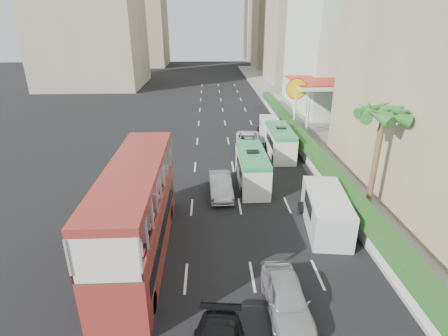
{
  "coord_description": "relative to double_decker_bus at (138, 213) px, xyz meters",
  "views": [
    {
      "loc": [
        -2.37,
        -15.44,
        11.31
      ],
      "look_at": [
        -1.5,
        4.0,
        3.2
      ],
      "focal_mm": 28.0,
      "sensor_mm": 36.0,
      "label": 1
    }
  ],
  "objects": [
    {
      "name": "hedge",
      "position": [
        12.2,
        14.0,
        -1.0
      ],
      "size": [
        1.1,
        44.0,
        0.7
      ],
      "primitive_type": "cube",
      "color": "#2D6626",
      "rests_on": "kerb_wall"
    },
    {
      "name": "ground_plane",
      "position": [
        6.0,
        0.0,
        -2.53
      ],
      "size": [
        200.0,
        200.0,
        0.0
      ],
      "primitive_type": "plane",
      "color": "black",
      "rests_on": "ground"
    },
    {
      "name": "shell_station",
      "position": [
        16.0,
        23.0,
        0.22
      ],
      "size": [
        6.5,
        8.0,
        5.5
      ],
      "primitive_type": "cube",
      "color": "silver",
      "rests_on": "ground"
    },
    {
      "name": "sidewalk",
      "position": [
        15.0,
        25.0,
        -2.44
      ],
      "size": [
        6.0,
        120.0,
        0.18
      ],
      "primitive_type": "cube",
      "color": "#99968C",
      "rests_on": "ground"
    },
    {
      "name": "palm_tree",
      "position": [
        13.8,
        4.0,
        0.85
      ],
      "size": [
        0.36,
        0.36,
        6.4
      ],
      "primitive_type": "cylinder",
      "color": "brown",
      "rests_on": "sidewalk"
    },
    {
      "name": "panel_van_near",
      "position": [
        10.43,
        2.23,
        -1.46
      ],
      "size": [
        2.79,
        5.57,
        2.14
      ],
      "primitive_type": "cube",
      "rotation": [
        0.0,
        0.0,
        -0.12
      ],
      "color": "silver",
      "rests_on": "ground"
    },
    {
      "name": "van_asset",
      "position": [
        7.4,
        16.83,
        -2.53
      ],
      "size": [
        2.81,
        5.27,
        1.41
      ],
      "primitive_type": "imported",
      "rotation": [
        0.0,
        0.0,
        -0.09
      ],
      "color": "silver",
      "rests_on": "ground"
    },
    {
      "name": "car_silver_lane_a",
      "position": [
        4.38,
        6.79,
        -2.53
      ],
      "size": [
        1.69,
        4.38,
        1.42
      ],
      "primitive_type": "imported",
      "rotation": [
        0.0,
        0.0,
        0.04
      ],
      "color": "#B2B5BA",
      "rests_on": "ground"
    },
    {
      "name": "kerb_wall",
      "position": [
        12.2,
        14.0,
        -1.85
      ],
      "size": [
        0.3,
        44.0,
        1.0
      ],
      "primitive_type": "cube",
      "color": "silver",
      "rests_on": "sidewalk"
    },
    {
      "name": "car_silver_lane_b",
      "position": [
        6.75,
        -4.24,
        -2.53
      ],
      "size": [
        1.8,
        4.26,
        1.44
      ],
      "primitive_type": "imported",
      "rotation": [
        0.0,
        0.0,
        0.02
      ],
      "color": "#B2B5BA",
      "rests_on": "ground"
    },
    {
      "name": "double_decker_bus",
      "position": [
        0.0,
        0.0,
        0.0
      ],
      "size": [
        2.5,
        11.0,
        5.06
      ],
      "primitive_type": "cube",
      "color": "maroon",
      "rests_on": "ground"
    },
    {
      "name": "minibus_far",
      "position": [
        10.1,
        14.59,
        -1.26
      ],
      "size": [
        1.95,
        5.73,
        2.53
      ],
      "primitive_type": "cube",
      "rotation": [
        0.0,
        0.0,
        -0.01
      ],
      "color": "silver",
      "rests_on": "ground"
    },
    {
      "name": "panel_van_far",
      "position": [
        9.95,
        20.32,
        -1.6
      ],
      "size": [
        2.46,
        4.84,
        1.85
      ],
      "primitive_type": "cube",
      "rotation": [
        0.0,
        0.0,
        -0.14
      ],
      "color": "silver",
      "rests_on": "ground"
    },
    {
      "name": "minibus_near",
      "position": [
        6.78,
        8.33,
        -1.24
      ],
      "size": [
        1.98,
        5.82,
        2.57
      ],
      "primitive_type": "cube",
      "rotation": [
        0.0,
        0.0,
        0.01
      ],
      "color": "silver",
      "rests_on": "ground"
    }
  ]
}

